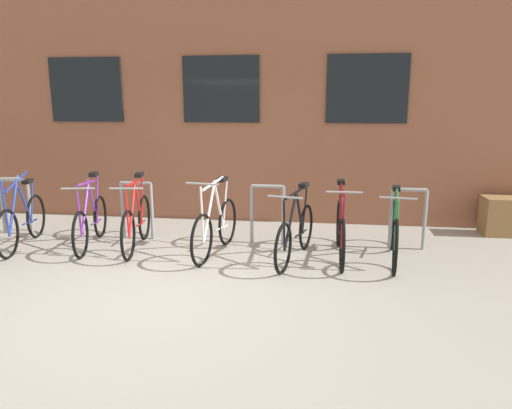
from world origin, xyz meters
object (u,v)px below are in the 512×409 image
at_px(bicycle_white, 216,226).
at_px(bicycle_purple, 91,221).
at_px(bicycle_red, 137,222).
at_px(planter_box, 506,216).
at_px(bicycle_maroon, 341,230).
at_px(bicycle_blue, 22,221).
at_px(bicycle_green, 395,232).
at_px(bicycle_black, 296,232).

distance_m(bicycle_white, bicycle_purple, 1.87).
distance_m(bicycle_red, planter_box, 5.68).
bearing_deg(bicycle_maroon, bicycle_blue, -178.43).
height_order(bicycle_green, planter_box, bicycle_green).
xyz_separation_m(bicycle_red, planter_box, (5.50, 1.42, -0.08)).
xyz_separation_m(bicycle_white, bicycle_black, (1.11, -0.09, -0.02)).
bearing_deg(bicycle_green, bicycle_red, 179.34).
distance_m(bicycle_red, bicycle_purple, 0.70).
distance_m(bicycle_white, bicycle_blue, 2.84).
bearing_deg(bicycle_purple, bicycle_green, -0.77).
relative_size(bicycle_purple, bicycle_green, 0.93).
relative_size(bicycle_black, bicycle_red, 1.02).
bearing_deg(planter_box, bicycle_white, -160.88).
bearing_deg(bicycle_maroon, bicycle_red, 179.71).
xyz_separation_m(bicycle_maroon, bicycle_green, (0.70, -0.03, 0.00)).
xyz_separation_m(bicycle_white, planter_box, (4.33, 1.50, -0.09)).
height_order(bicycle_maroon, bicycle_black, bicycle_maroon).
bearing_deg(bicycle_black, bicycle_purple, 176.40).
bearing_deg(bicycle_white, bicycle_blue, -178.89).
distance_m(bicycle_maroon, bicycle_red, 2.87).
xyz_separation_m(bicycle_blue, bicycle_green, (5.25, 0.10, 0.00)).
height_order(bicycle_white, bicycle_purple, bicycle_white).
bearing_deg(bicycle_blue, bicycle_maroon, 1.57).
distance_m(bicycle_red, bicycle_green, 3.57).
xyz_separation_m(bicycle_purple, bicycle_green, (4.28, -0.06, 0.01)).
xyz_separation_m(bicycle_blue, bicycle_maroon, (4.54, 0.12, 0.00)).
relative_size(bicycle_blue, bicycle_maroon, 0.94).
distance_m(bicycle_white, planter_box, 4.58).
bearing_deg(bicycle_blue, planter_box, 12.24).
distance_m(bicycle_purple, bicycle_green, 4.28).
bearing_deg(bicycle_purple, bicycle_white, -3.07).
relative_size(bicycle_white, bicycle_black, 0.97).
height_order(bicycle_maroon, bicycle_red, bicycle_red).
relative_size(bicycle_blue, bicycle_green, 0.93).
bearing_deg(bicycle_white, planter_box, 19.12).
bearing_deg(planter_box, bicycle_red, -165.56).
distance_m(bicycle_white, bicycle_maroon, 1.70).
relative_size(bicycle_blue, planter_box, 2.37).
distance_m(bicycle_black, bicycle_purple, 2.98).
bearing_deg(bicycle_black, bicycle_red, 175.70).
relative_size(bicycle_red, bicycle_green, 0.94).
bearing_deg(bicycle_red, bicycle_purple, 178.68).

